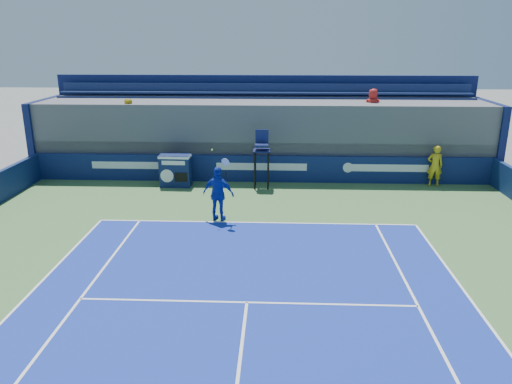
{
  "coord_description": "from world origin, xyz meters",
  "views": [
    {
      "loc": [
        0.69,
        -4.35,
        6.17
      ],
      "look_at": [
        0.0,
        11.5,
        1.25
      ],
      "focal_mm": 35.0,
      "sensor_mm": 36.0,
      "label": 1
    }
  ],
  "objects_px": {
    "ball_person": "(435,166)",
    "tennis_player": "(218,194)",
    "match_clock": "(176,169)",
    "umpire_chair": "(262,153)"
  },
  "relations": [
    {
      "from": "match_clock",
      "to": "umpire_chair",
      "type": "height_order",
      "value": "umpire_chair"
    },
    {
      "from": "match_clock",
      "to": "umpire_chair",
      "type": "xyz_separation_m",
      "value": [
        3.71,
        -0.06,
        0.79
      ]
    },
    {
      "from": "ball_person",
      "to": "tennis_player",
      "type": "distance_m",
      "value": 9.96
    },
    {
      "from": "match_clock",
      "to": "tennis_player",
      "type": "distance_m",
      "value": 4.79
    },
    {
      "from": "match_clock",
      "to": "umpire_chair",
      "type": "relative_size",
      "value": 0.56
    },
    {
      "from": "ball_person",
      "to": "tennis_player",
      "type": "xyz_separation_m",
      "value": [
        -8.8,
        -4.66,
        0.07
      ]
    },
    {
      "from": "tennis_player",
      "to": "ball_person",
      "type": "bearing_deg",
      "value": 27.87
    },
    {
      "from": "umpire_chair",
      "to": "tennis_player",
      "type": "bearing_deg",
      "value": -108.42
    },
    {
      "from": "ball_person",
      "to": "tennis_player",
      "type": "relative_size",
      "value": 0.7
    },
    {
      "from": "umpire_chair",
      "to": "tennis_player",
      "type": "xyz_separation_m",
      "value": [
        -1.37,
        -4.11,
        -0.55
      ]
    }
  ]
}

